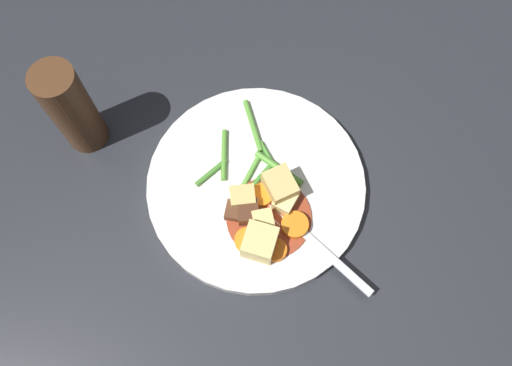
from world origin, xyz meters
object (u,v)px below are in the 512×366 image
at_px(carrot_slice_0, 263,195).
at_px(potato_chunk_2, 280,187).
at_px(dinner_plate, 256,185).
at_px(carrot_slice_1, 275,250).
at_px(carrot_slice_2, 295,225).
at_px(pepper_mill, 72,109).
at_px(fork, 312,241).
at_px(carrot_slice_3, 247,240).
at_px(meat_chunk_0, 248,212).
at_px(potato_chunk_0, 260,242).
at_px(potato_chunk_3, 264,224).
at_px(potato_chunk_4, 285,201).
at_px(potato_chunk_1, 243,198).
at_px(meat_chunk_1, 234,211).

relative_size(carrot_slice_0, potato_chunk_2, 0.73).
xyz_separation_m(dinner_plate, carrot_slice_1, (0.09, -0.01, 0.01)).
xyz_separation_m(carrot_slice_2, potato_chunk_2, (-0.05, -0.00, 0.01)).
bearing_deg(pepper_mill, carrot_slice_1, 37.63).
bearing_deg(fork, pepper_mill, -136.31).
height_order(carrot_slice_1, carrot_slice_2, carrot_slice_2).
bearing_deg(carrot_slice_3, carrot_slice_0, 143.01).
distance_m(dinner_plate, meat_chunk_0, 0.05).
height_order(potato_chunk_0, pepper_mill, pepper_mill).
distance_m(potato_chunk_3, pepper_mill, 0.28).
xyz_separation_m(carrot_slice_1, potato_chunk_3, (-0.03, -0.00, 0.01)).
bearing_deg(pepper_mill, potato_chunk_3, 41.41).
bearing_deg(carrot_slice_0, fork, 27.30).
bearing_deg(carrot_slice_2, carrot_slice_0, -153.84).
xyz_separation_m(carrot_slice_2, meat_chunk_0, (-0.03, -0.05, 0.01)).
bearing_deg(carrot_slice_1, potato_chunk_0, -126.32).
height_order(dinner_plate, potato_chunk_4, potato_chunk_4).
bearing_deg(potato_chunk_3, carrot_slice_1, 5.28).
bearing_deg(potato_chunk_4, pepper_mill, -130.60).
height_order(potato_chunk_0, potato_chunk_1, potato_chunk_0).
relative_size(carrot_slice_1, potato_chunk_3, 0.93).
xyz_separation_m(carrot_slice_1, potato_chunk_4, (-0.05, 0.03, 0.01)).
xyz_separation_m(dinner_plate, potato_chunk_0, (0.08, -0.02, 0.03)).
relative_size(meat_chunk_1, pepper_mill, 0.17).
bearing_deg(potato_chunk_0, potato_chunk_4, 130.83).
xyz_separation_m(dinner_plate, potato_chunk_4, (0.04, 0.03, 0.02)).
bearing_deg(carrot_slice_2, potato_chunk_1, -136.60).
distance_m(carrot_slice_2, potato_chunk_0, 0.05).
xyz_separation_m(potato_chunk_0, meat_chunk_0, (-0.04, -0.00, -0.01)).
bearing_deg(meat_chunk_1, potato_chunk_4, 81.65).
bearing_deg(carrot_slice_0, carrot_slice_2, 26.16).
height_order(potato_chunk_2, meat_chunk_0, potato_chunk_2).
height_order(potato_chunk_2, potato_chunk_3, potato_chunk_2).
relative_size(carrot_slice_2, meat_chunk_0, 1.16).
xyz_separation_m(potato_chunk_0, potato_chunk_2, (-0.06, 0.05, 0.00)).
bearing_deg(carrot_slice_2, potato_chunk_3, -108.85).
distance_m(dinner_plate, potato_chunk_4, 0.05).
bearing_deg(potato_chunk_1, potato_chunk_3, 18.48).
bearing_deg(dinner_plate, potato_chunk_1, -53.25).
bearing_deg(potato_chunk_2, dinner_plate, -131.26).
relative_size(potato_chunk_2, pepper_mill, 0.28).
bearing_deg(pepper_mill, potato_chunk_2, 51.97).
distance_m(potato_chunk_0, potato_chunk_2, 0.08).
xyz_separation_m(potato_chunk_0, potato_chunk_1, (-0.06, -0.00, -0.01)).
distance_m(carrot_slice_2, fork, 0.03).
bearing_deg(carrot_slice_3, fork, 71.19).
bearing_deg(potato_chunk_4, meat_chunk_0, -90.93).
distance_m(meat_chunk_0, fork, 0.09).
xyz_separation_m(potato_chunk_4, fork, (0.06, 0.01, -0.01)).
bearing_deg(carrot_slice_3, pepper_mill, -144.23).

